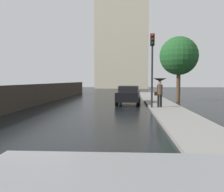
% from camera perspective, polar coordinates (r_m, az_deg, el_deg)
% --- Properties ---
extents(ground, '(120.00, 120.00, 0.00)m').
position_cam_1_polar(ground, '(7.20, -17.99, -11.92)').
color(ground, black).
extents(car_black_mid_road, '(2.00, 4.27, 1.45)m').
position_cam_1_polar(car_black_mid_road, '(19.57, 3.85, 0.32)').
color(car_black_mid_road, black).
rests_on(car_black_mid_road, ground).
extents(pedestrian_with_umbrella_near, '(0.90, 0.90, 1.89)m').
position_cam_1_polar(pedestrian_with_umbrella_near, '(16.50, 10.92, 2.45)').
color(pedestrian_with_umbrella_near, black).
rests_on(pedestrian_with_umbrella_near, sidewalk_strip).
extents(traffic_light, '(0.26, 0.39, 4.72)m').
position_cam_1_polar(traffic_light, '(16.29, 9.23, 8.82)').
color(traffic_light, black).
rests_on(traffic_light, sidewalk_strip).
extents(street_tree_near, '(3.39, 3.39, 5.74)m').
position_cam_1_polar(street_tree_near, '(22.94, 15.09, 8.85)').
color(street_tree_near, '#4C3823').
rests_on(street_tree_near, ground).
extents(distant_tower, '(12.51, 10.90, 28.25)m').
position_cam_1_polar(distant_tower, '(60.26, 2.55, 12.51)').
color(distant_tower, '#B2A88E').
rests_on(distant_tower, ground).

